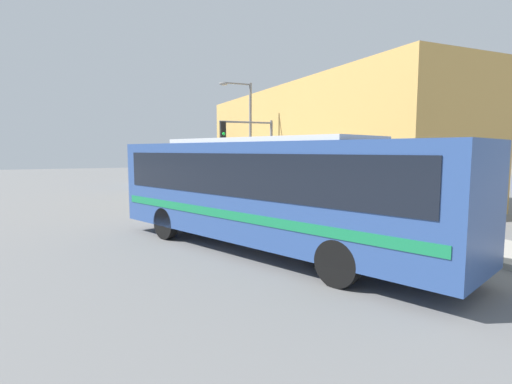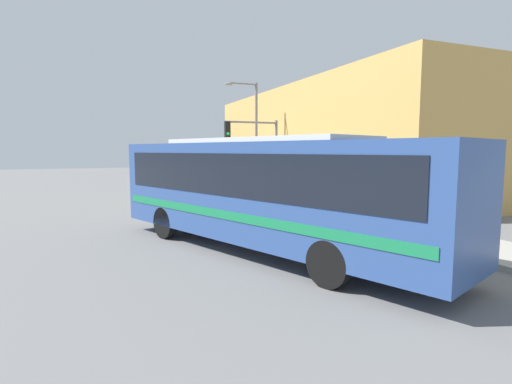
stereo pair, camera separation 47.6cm
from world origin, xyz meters
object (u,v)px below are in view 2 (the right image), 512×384
delivery_truck (178,165)px  traffic_light_pole (257,144)px  street_lamp (252,129)px  parking_meter (272,183)px  fire_hydrant (357,210)px  city_bus (263,186)px

delivery_truck → traffic_light_pole: size_ratio=1.86×
traffic_light_pole → street_lamp: size_ratio=0.63×
delivery_truck → parking_meter: size_ratio=6.42×
fire_hydrant → traffic_light_pole: 8.53m
fire_hydrant → delivery_truck: bearing=98.1°
city_bus → fire_hydrant: city_bus is taller
street_lamp → traffic_light_pole: bearing=-107.4°
delivery_truck → parking_meter: 13.26m
city_bus → traffic_light_pole: (4.22, 10.67, 1.38)m
fire_hydrant → traffic_light_pole: traffic_light_pole is taller
parking_meter → traffic_light_pole: bearing=-165.7°
traffic_light_pole → street_lamp: bearing=72.6°
city_bus → delivery_truck: city_bus is taller
fire_hydrant → traffic_light_pole: (-1.07, 8.00, 2.77)m
traffic_light_pole → parking_meter: bearing=14.3°
traffic_light_pole → parking_meter: traffic_light_pole is taller
traffic_light_pole → parking_meter: size_ratio=3.46×
city_bus → traffic_light_pole: size_ratio=2.58×
city_bus → street_lamp: size_ratio=1.63×
parking_meter → street_lamp: bearing=90.5°
fire_hydrant → street_lamp: street_lamp is taller
street_lamp → delivery_truck: bearing=106.8°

